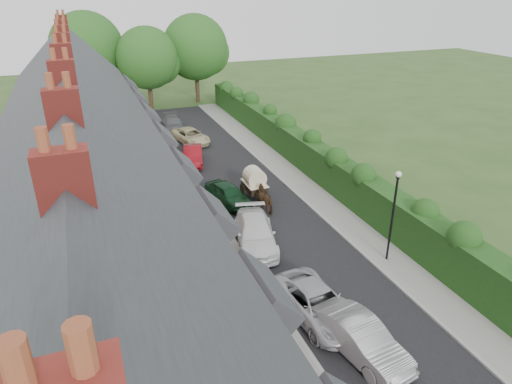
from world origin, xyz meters
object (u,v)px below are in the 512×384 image
at_px(car_white, 255,233).
at_px(car_silver_b, 317,304).
at_px(car_beige, 191,136).
at_px(horse_cart, 255,181).
at_px(car_silver_a, 360,338).
at_px(car_green, 228,194).
at_px(lamppost, 394,205).
at_px(car_grey, 173,124).
at_px(car_red, 193,155).
at_px(horse, 266,199).

bearing_deg(car_white, car_silver_b, -73.33).
bearing_deg(car_beige, horse_cart, -98.26).
bearing_deg(car_silver_a, car_green, 81.81).
xyz_separation_m(car_silver_a, car_white, (-0.89, 9.22, -0.00)).
distance_m(lamppost, car_white, 7.63).
xyz_separation_m(car_silver_b, car_grey, (-0.08, 30.08, -0.02)).
distance_m(car_red, horse_cart, 8.33).
height_order(car_beige, horse, horse).
distance_m(lamppost, car_red, 18.99).
xyz_separation_m(lamppost, car_silver_a, (-5.06, -5.18, -2.54)).
bearing_deg(horse_cart, car_grey, 96.20).
bearing_deg(car_red, car_silver_a, -73.86).
xyz_separation_m(car_silver_b, car_red, (-0.48, 20.40, 0.01)).
bearing_deg(car_green, horse_cart, -10.20).
bearing_deg(horse, car_red, -90.02).
height_order(lamppost, car_silver_a, lamppost).
relative_size(car_red, car_beige, 0.91).
relative_size(car_silver_a, car_green, 1.13).
relative_size(car_green, car_red, 0.96).
bearing_deg(car_white, horse_cart, 83.08).
height_order(car_green, car_grey, car_green).
bearing_deg(car_grey, lamppost, -74.12).
bearing_deg(lamppost, horse_cart, 110.98).
bearing_deg(car_white, car_silver_a, -70.76).
bearing_deg(car_green, car_silver_b, -104.00).
relative_size(car_beige, horse_cart, 1.51).
bearing_deg(car_silver_a, car_white, 84.73).
bearing_deg(car_grey, car_green, -85.95).
bearing_deg(lamppost, car_silver_a, -134.33).
xyz_separation_m(car_red, car_grey, (0.40, 9.68, -0.03)).
bearing_deg(car_grey, car_silver_b, -85.65).
relative_size(lamppost, horse, 2.70).
bearing_deg(horse_cart, car_silver_b, -98.41).
bearing_deg(lamppost, car_green, 120.63).
distance_m(car_white, car_grey, 23.43).
xyz_separation_m(car_silver_b, car_white, (-0.34, 6.64, 0.06)).
bearing_deg(car_white, car_green, 101.51).
height_order(car_green, horse, horse).
bearing_deg(car_beige, car_silver_b, -104.98).
distance_m(car_white, car_beige, 18.94).
height_order(car_red, car_grey, car_red).
relative_size(car_green, car_grey, 0.88).
bearing_deg(car_grey, car_silver_a, -84.70).
height_order(car_silver_a, car_green, car_silver_a).
xyz_separation_m(car_white, car_red, (-0.14, 13.76, -0.05)).
xyz_separation_m(car_silver_b, car_beige, (0.60, 25.56, -0.05)).
relative_size(lamppost, car_green, 1.26).
bearing_deg(car_white, car_beige, 100.86).
height_order(car_silver_a, car_white, car_silver_a).
bearing_deg(car_green, lamppost, -73.95).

